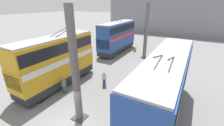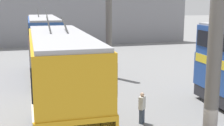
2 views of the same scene
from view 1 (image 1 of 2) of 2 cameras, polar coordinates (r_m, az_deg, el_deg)
name	(u,v)px [view 1 (image 1 of 2)]	position (r m, az deg, el deg)	size (l,w,h in m)	color
ground_plane	(71,126)	(12.12, -15.52, -22.24)	(240.00, 240.00, 0.00)	slate
depot_back_wall	(171,16)	(43.88, 21.40, 16.18)	(0.50, 36.00, 9.90)	gray
support_column_near	(75,71)	(10.44, -13.91, -2.90)	(0.98, 0.98, 8.30)	#605B56
support_column_far	(146,33)	(23.85, 12.84, 11.12)	(0.98, 0.98, 8.30)	#605B56
bus_left_far	(164,85)	(11.26, 19.27, -7.94)	(11.12, 2.54, 5.76)	black
bus_right_mid	(56,59)	(16.42, -20.54, 1.57)	(9.06, 2.54, 5.83)	black
bus_right_far	(117,35)	(26.92, 2.10, 10.54)	(9.80, 2.54, 5.84)	black
person_by_right_row	(64,85)	(15.43, -17.93, -7.99)	(0.46, 0.31, 1.65)	#384251
person_aisle_midway	(104,78)	(15.87, -3.03, -5.76)	(0.47, 0.47, 1.74)	#384251
oil_drum	(135,49)	(27.85, 8.68, 5.29)	(0.57, 0.57, 0.84)	#B28E23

